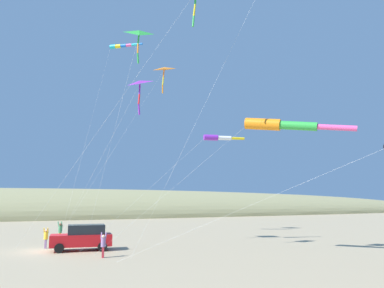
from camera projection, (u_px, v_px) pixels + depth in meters
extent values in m
plane|color=tan|center=(47.00, 251.00, 27.55)|extent=(600.00, 600.00, 0.00)
ellipsoid|color=#938E60|center=(33.00, 218.00, 77.45)|extent=(28.00, 240.00, 11.89)
cube|color=red|center=(81.00, 240.00, 27.72)|extent=(2.33, 4.48, 0.84)
cube|color=black|center=(86.00, 229.00, 27.92)|extent=(1.91, 2.75, 0.68)
cylinder|color=black|center=(59.00, 248.00, 26.36)|extent=(0.29, 0.68, 0.66)
cylinder|color=black|center=(60.00, 245.00, 28.11)|extent=(0.29, 0.68, 0.66)
cylinder|color=black|center=(102.00, 247.00, 27.20)|extent=(0.29, 0.68, 0.66)
cylinder|color=black|center=(101.00, 244.00, 28.95)|extent=(0.29, 0.68, 0.66)
cube|color=purple|center=(88.00, 244.00, 30.15)|extent=(0.60, 0.40, 0.36)
cube|color=white|center=(88.00, 241.00, 30.18)|extent=(0.62, 0.42, 0.06)
cube|color=gold|center=(60.00, 237.00, 33.91)|extent=(0.31, 0.20, 0.74)
cylinder|color=#3D7F51|center=(60.00, 229.00, 34.01)|extent=(0.40, 0.40, 0.61)
sphere|color=brown|center=(61.00, 224.00, 34.07)|extent=(0.23, 0.23, 0.23)
cylinder|color=#3D7F51|center=(58.00, 224.00, 34.11)|extent=(0.38, 0.17, 0.46)
cylinder|color=#3D7F51|center=(62.00, 224.00, 34.28)|extent=(0.38, 0.17, 0.46)
cube|color=#B72833|center=(103.00, 252.00, 24.32)|extent=(0.29, 0.19, 0.67)
cylinder|color=#8E6B9E|center=(103.00, 243.00, 24.41)|extent=(0.37, 0.37, 0.55)
sphere|color=beige|center=(103.00, 236.00, 24.46)|extent=(0.21, 0.21, 0.21)
cylinder|color=#8E6B9E|center=(101.00, 236.00, 24.58)|extent=(0.35, 0.16, 0.42)
cylinder|color=#8E6B9E|center=(106.00, 236.00, 24.62)|extent=(0.35, 0.16, 0.42)
cube|color=#8E6B9E|center=(46.00, 244.00, 28.95)|extent=(0.28, 0.18, 0.66)
cylinder|color=gold|center=(46.00, 236.00, 29.04)|extent=(0.35, 0.35, 0.55)
sphere|color=tan|center=(46.00, 231.00, 29.09)|extent=(0.21, 0.21, 0.21)
cylinder|color=gold|center=(48.00, 230.00, 29.00)|extent=(0.34, 0.14, 0.41)
cylinder|color=gold|center=(44.00, 230.00, 28.94)|extent=(0.34, 0.14, 0.41)
cylinder|color=purple|center=(211.00, 138.00, 33.73)|extent=(0.76, 1.32, 0.52)
cylinder|color=white|center=(224.00, 138.00, 33.99)|extent=(0.62, 1.30, 0.38)
cylinder|color=yellow|center=(238.00, 138.00, 34.24)|extent=(0.48, 1.27, 0.23)
cylinder|color=white|center=(149.00, 189.00, 30.08)|extent=(1.72, 10.53, 8.99)
cylinder|color=orange|center=(263.00, 124.00, 26.82)|extent=(2.38, 2.35, 1.10)
cylinder|color=green|center=(298.00, 126.00, 25.87)|extent=(2.21, 2.17, 0.88)
cylinder|color=#EF4C93|center=(337.00, 128.00, 24.92)|extent=(2.03, 1.99, 0.66)
cylinder|color=white|center=(173.00, 188.00, 26.31)|extent=(3.56, 9.78, 8.89)
cylinder|color=#1EB7C6|center=(113.00, 47.00, 40.00)|extent=(0.74, 0.76, 0.46)
cylinder|color=yellow|center=(118.00, 46.00, 39.83)|extent=(0.70, 0.73, 0.41)
cylinder|color=blue|center=(124.00, 46.00, 39.67)|extent=(0.66, 0.70, 0.36)
cylinder|color=#EF4C93|center=(129.00, 45.00, 39.50)|extent=(0.62, 0.66, 0.31)
cylinder|color=#1EB7C6|center=(134.00, 45.00, 39.34)|extent=(0.58, 0.63, 0.26)
cylinder|color=blue|center=(140.00, 44.00, 39.17)|extent=(0.54, 0.60, 0.21)
cylinder|color=white|center=(86.00, 139.00, 38.25)|extent=(0.87, 4.04, 19.47)
cylinder|color=white|center=(235.00, 212.00, 20.15)|extent=(10.70, 10.14, 6.08)
pyramid|color=purple|center=(140.00, 82.00, 32.70)|extent=(2.36, 2.27, 0.71)
cylinder|color=black|center=(140.00, 83.00, 32.72)|extent=(1.09, 1.31, 0.70)
cylinder|color=purple|center=(140.00, 89.00, 32.62)|extent=(0.23, 0.23, 0.91)
cylinder|color=red|center=(139.00, 99.00, 32.41)|extent=(0.29, 0.28, 0.92)
cylinder|color=purple|center=(139.00, 110.00, 32.27)|extent=(0.24, 0.29, 0.92)
cylinder|color=white|center=(98.00, 164.00, 33.02)|extent=(5.33, 5.71, 13.51)
pyramid|color=green|center=(139.00, 32.00, 27.60)|extent=(1.31, 1.81, 0.79)
cylinder|color=black|center=(139.00, 33.00, 27.64)|extent=(1.17, 0.29, 0.89)
cylinder|color=green|center=(138.00, 39.00, 27.60)|extent=(0.23, 0.20, 0.75)
cylinder|color=orange|center=(138.00, 49.00, 27.49)|extent=(0.21, 0.17, 0.74)
cylinder|color=green|center=(138.00, 58.00, 27.39)|extent=(0.22, 0.24, 0.75)
cylinder|color=white|center=(111.00, 143.00, 27.87)|extent=(4.19, 2.73, 15.61)
cylinder|color=yellow|center=(194.00, 10.00, 24.36)|extent=(0.25, 0.22, 0.77)
cylinder|color=green|center=(193.00, 21.00, 24.23)|extent=(0.23, 0.25, 0.77)
cylinder|color=white|center=(100.00, 129.00, 25.82)|extent=(10.08, 9.84, 16.85)
pyramid|color=orange|center=(164.00, 68.00, 42.49)|extent=(2.24, 2.40, 0.55)
cylinder|color=black|center=(164.00, 69.00, 42.50)|extent=(1.44, 1.04, 0.47)
cylinder|color=orange|center=(164.00, 74.00, 42.36)|extent=(0.27, 0.29, 0.92)
cylinder|color=yellow|center=(163.00, 81.00, 42.14)|extent=(0.23, 0.28, 0.92)
cylinder|color=orange|center=(163.00, 89.00, 42.01)|extent=(0.25, 0.23, 0.91)
cylinder|color=white|center=(117.00, 145.00, 37.42)|extent=(3.59, 10.89, 18.01)
cylinder|color=white|center=(207.00, 100.00, 25.01)|extent=(4.55, 8.61, 20.36)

